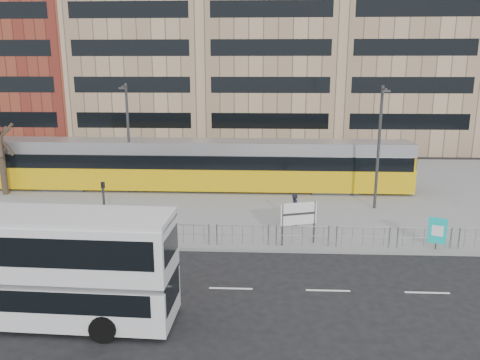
{
  "coord_description": "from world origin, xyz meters",
  "views": [
    {
      "loc": [
        3.22,
        -21.7,
        8.91
      ],
      "look_at": [
        1.91,
        6.0,
        2.21
      ],
      "focal_mm": 35.0,
      "sensor_mm": 36.0,
      "label": 1
    }
  ],
  "objects_px": {
    "tram": "(198,165)",
    "station_sign": "(299,216)",
    "traffic_light_west": "(104,203)",
    "ad_panel": "(437,231)",
    "lamp_post_east": "(379,143)",
    "lamp_post_west": "(128,134)",
    "double_decker_bus": "(30,263)",
    "pedestrian": "(295,209)"
  },
  "relations": [
    {
      "from": "traffic_light_west",
      "to": "lamp_post_east",
      "type": "height_order",
      "value": "lamp_post_east"
    },
    {
      "from": "pedestrian",
      "to": "traffic_light_west",
      "type": "bearing_deg",
      "value": 100.08
    },
    {
      "from": "pedestrian",
      "to": "lamp_post_east",
      "type": "xyz_separation_m",
      "value": [
        5.31,
        3.45,
        3.3
      ]
    },
    {
      "from": "double_decker_bus",
      "to": "tram",
      "type": "relative_size",
      "value": 0.33
    },
    {
      "from": "ad_panel",
      "to": "traffic_light_west",
      "type": "bearing_deg",
      "value": -158.66
    },
    {
      "from": "station_sign",
      "to": "ad_panel",
      "type": "relative_size",
      "value": 1.35
    },
    {
      "from": "tram",
      "to": "pedestrian",
      "type": "xyz_separation_m",
      "value": [
        6.57,
        -7.84,
        -0.89
      ]
    },
    {
      "from": "tram",
      "to": "lamp_post_west",
      "type": "bearing_deg",
      "value": -167.25
    },
    {
      "from": "pedestrian",
      "to": "lamp_post_east",
      "type": "relative_size",
      "value": 0.24
    },
    {
      "from": "ad_panel",
      "to": "pedestrian",
      "type": "xyz_separation_m",
      "value": [
        -6.71,
        3.4,
        -0.03
      ]
    },
    {
      "from": "lamp_post_west",
      "to": "double_decker_bus",
      "type": "bearing_deg",
      "value": -85.74
    },
    {
      "from": "lamp_post_west",
      "to": "lamp_post_east",
      "type": "relative_size",
      "value": 1.0
    },
    {
      "from": "tram",
      "to": "lamp_post_west",
      "type": "distance_m",
      "value": 5.44
    },
    {
      "from": "tram",
      "to": "station_sign",
      "type": "distance_m",
      "value": 12.65
    },
    {
      "from": "station_sign",
      "to": "ad_panel",
      "type": "xyz_separation_m",
      "value": [
        6.76,
        -0.4,
        -0.56
      ]
    },
    {
      "from": "pedestrian",
      "to": "lamp_post_west",
      "type": "height_order",
      "value": "lamp_post_west"
    },
    {
      "from": "station_sign",
      "to": "traffic_light_west",
      "type": "relative_size",
      "value": 0.7
    },
    {
      "from": "lamp_post_west",
      "to": "tram",
      "type": "bearing_deg",
      "value": 12.63
    },
    {
      "from": "station_sign",
      "to": "pedestrian",
      "type": "distance_m",
      "value": 3.06
    },
    {
      "from": "station_sign",
      "to": "ad_panel",
      "type": "bearing_deg",
      "value": -19.87
    },
    {
      "from": "double_decker_bus",
      "to": "pedestrian",
      "type": "bearing_deg",
      "value": 48.56
    },
    {
      "from": "station_sign",
      "to": "traffic_light_west",
      "type": "xyz_separation_m",
      "value": [
        -9.95,
        0.17,
        0.46
      ]
    },
    {
      "from": "tram",
      "to": "pedestrian",
      "type": "bearing_deg",
      "value": -49.9
    },
    {
      "from": "station_sign",
      "to": "tram",
      "type": "bearing_deg",
      "value": 104.56
    },
    {
      "from": "double_decker_bus",
      "to": "lamp_post_east",
      "type": "xyz_separation_m",
      "value": [
        15.35,
        14.01,
        2.18
      ]
    },
    {
      "from": "pedestrian",
      "to": "traffic_light_west",
      "type": "distance_m",
      "value": 10.45
    },
    {
      "from": "traffic_light_west",
      "to": "lamp_post_west",
      "type": "bearing_deg",
      "value": 107.65
    },
    {
      "from": "pedestrian",
      "to": "lamp_post_east",
      "type": "height_order",
      "value": "lamp_post_east"
    },
    {
      "from": "double_decker_bus",
      "to": "ad_panel",
      "type": "height_order",
      "value": "double_decker_bus"
    },
    {
      "from": "tram",
      "to": "ad_panel",
      "type": "relative_size",
      "value": 18.9
    },
    {
      "from": "double_decker_bus",
      "to": "traffic_light_west",
      "type": "relative_size",
      "value": 3.3
    },
    {
      "from": "station_sign",
      "to": "pedestrian",
      "type": "height_order",
      "value": "station_sign"
    },
    {
      "from": "tram",
      "to": "station_sign",
      "type": "xyz_separation_m",
      "value": [
        6.52,
        -10.84,
        -0.3
      ]
    },
    {
      "from": "tram",
      "to": "pedestrian",
      "type": "height_order",
      "value": "tram"
    },
    {
      "from": "double_decker_bus",
      "to": "tram",
      "type": "bearing_deg",
      "value": 81.44
    },
    {
      "from": "double_decker_bus",
      "to": "ad_panel",
      "type": "bearing_deg",
      "value": 25.25
    },
    {
      "from": "lamp_post_west",
      "to": "ad_panel",
      "type": "bearing_deg",
      "value": -29.42
    },
    {
      "from": "tram",
      "to": "lamp_post_east",
      "type": "xyz_separation_m",
      "value": [
        11.88,
        -4.39,
        2.41
      ]
    },
    {
      "from": "station_sign",
      "to": "pedestrian",
      "type": "bearing_deg",
      "value": 72.58
    },
    {
      "from": "ad_panel",
      "to": "station_sign",
      "type": "bearing_deg",
      "value": -160.09
    },
    {
      "from": "ad_panel",
      "to": "lamp_post_west",
      "type": "bearing_deg",
      "value": 173.89
    },
    {
      "from": "traffic_light_west",
      "to": "lamp_post_west",
      "type": "relative_size",
      "value": 0.4
    }
  ]
}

